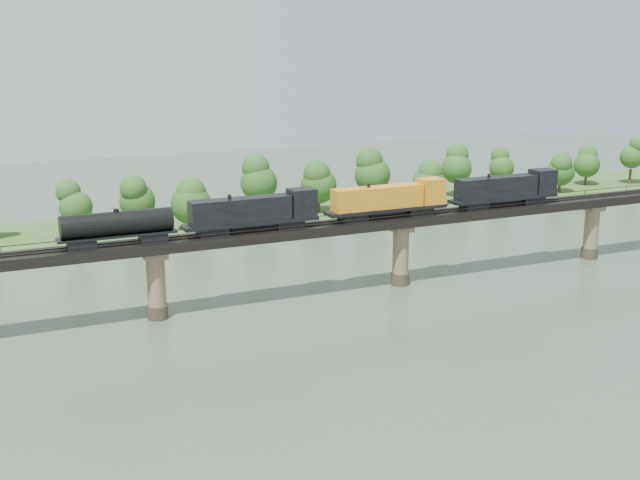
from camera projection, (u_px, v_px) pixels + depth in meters
name	position (u px, v px, depth m)	size (l,w,h in m)	color
ground	(515.00, 346.00, 104.74)	(400.00, 400.00, 0.00)	#394838
far_bank	(277.00, 215.00, 179.67)	(300.00, 24.00, 1.60)	#325020
bridge	(401.00, 252.00, 129.94)	(236.00, 30.00, 11.50)	#473A2D
bridge_superstructure	(402.00, 214.00, 128.42)	(220.00, 4.90, 0.75)	black
far_treeline	(248.00, 186.00, 170.48)	(289.06, 17.54, 13.60)	#382619
freight_train	(345.00, 204.00, 123.74)	(83.26, 3.24, 5.73)	black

